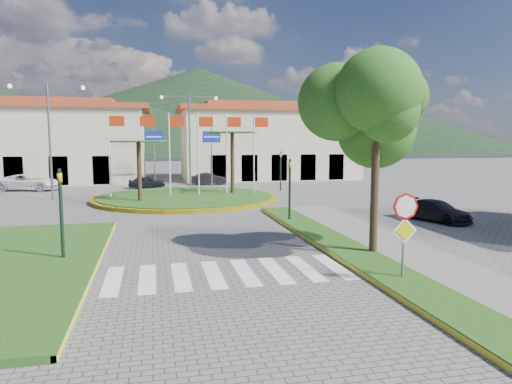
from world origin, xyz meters
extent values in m
plane|color=slate|center=(0.00, 0.00, 0.00)|extent=(160.00, 160.00, 0.00)
cube|color=gray|center=(6.00, 2.00, 0.07)|extent=(4.00, 28.00, 0.15)
cube|color=#244915|center=(4.80, 2.00, 0.09)|extent=(1.60, 28.00, 0.18)
cube|color=#244915|center=(-6.50, 6.00, 0.09)|extent=(5.00, 14.00, 0.18)
cube|color=silver|center=(0.00, 4.00, 0.01)|extent=(8.00, 3.00, 0.01)
cylinder|color=yellow|center=(0.00, 22.00, 0.12)|extent=(12.70, 12.70, 0.24)
cylinder|color=#244915|center=(0.00, 22.00, 0.15)|extent=(12.00, 12.00, 0.30)
cylinder|color=black|center=(-3.00, 20.00, 2.02)|extent=(0.28, 0.28, 4.05)
cylinder|color=black|center=(3.50, 23.00, 2.34)|extent=(0.28, 0.28, 4.68)
cylinder|color=silver|center=(-5.00, 22.50, 3.00)|extent=(0.10, 0.10, 6.00)
cube|color=red|center=(-4.45, 22.50, 5.40)|extent=(1.00, 0.03, 0.70)
cylinder|color=silver|center=(-3.00, 22.50, 3.00)|extent=(0.10, 0.10, 6.00)
cube|color=red|center=(-2.45, 22.50, 5.40)|extent=(1.00, 0.03, 0.70)
cylinder|color=silver|center=(-1.00, 22.50, 3.00)|extent=(0.10, 0.10, 6.00)
cube|color=red|center=(-0.45, 22.50, 5.40)|extent=(1.00, 0.03, 0.70)
cylinder|color=silver|center=(1.00, 22.50, 3.00)|extent=(0.10, 0.10, 6.00)
cube|color=red|center=(1.55, 22.50, 5.40)|extent=(1.00, 0.03, 0.70)
cylinder|color=silver|center=(3.00, 22.50, 3.00)|extent=(0.10, 0.10, 6.00)
cube|color=red|center=(3.55, 22.50, 5.40)|extent=(1.00, 0.03, 0.70)
cylinder|color=silver|center=(5.00, 22.50, 3.00)|extent=(0.10, 0.10, 6.00)
cube|color=red|center=(5.55, 22.50, 5.40)|extent=(1.00, 0.03, 0.70)
cylinder|color=slate|center=(4.90, 2.00, 1.25)|extent=(0.07, 0.07, 2.50)
cylinder|color=red|center=(4.90, 1.95, 2.25)|extent=(0.80, 0.03, 0.80)
cube|color=yellow|center=(4.90, 1.94, 1.55)|extent=(0.78, 0.03, 0.78)
cylinder|color=black|center=(5.50, 5.00, 2.20)|extent=(0.28, 0.28, 4.40)
ellipsoid|color=#1F4F15|center=(5.50, 5.00, 5.20)|extent=(3.60, 3.60, 3.20)
cylinder|color=black|center=(-5.20, 6.50, 1.60)|extent=(0.12, 0.12, 3.20)
imported|color=gold|center=(-5.20, 6.50, 2.60)|extent=(0.15, 0.18, 0.90)
cylinder|color=black|center=(4.50, 12.00, 1.60)|extent=(0.12, 0.12, 3.20)
imported|color=gold|center=(4.50, 12.00, 2.60)|extent=(0.15, 0.18, 0.90)
cylinder|color=black|center=(8.00, 26.00, 1.60)|extent=(0.12, 0.12, 3.20)
imported|color=gold|center=(8.00, 26.00, 2.60)|extent=(0.18, 0.15, 0.90)
cylinder|color=slate|center=(-2.00, 31.00, 2.60)|extent=(0.12, 0.12, 5.20)
cube|color=#1027B4|center=(-2.00, 30.94, 4.40)|extent=(1.60, 0.05, 1.00)
cylinder|color=slate|center=(3.00, 31.00, 2.60)|extent=(0.12, 0.12, 5.20)
cube|color=#1027B4|center=(3.00, 30.94, 4.40)|extent=(1.60, 0.05, 1.00)
cylinder|color=slate|center=(1.00, 30.00, 4.00)|extent=(0.16, 0.16, 8.00)
cube|color=slate|center=(-0.20, 30.00, 7.80)|extent=(2.40, 0.08, 0.08)
cube|color=slate|center=(2.20, 30.00, 7.80)|extent=(2.40, 0.08, 0.08)
cylinder|color=slate|center=(-9.00, 24.00, 4.00)|extent=(0.16, 0.16, 8.00)
cube|color=slate|center=(-10.20, 24.00, 7.80)|extent=(2.40, 0.08, 0.08)
cube|color=slate|center=(-7.80, 24.00, 7.80)|extent=(2.40, 0.08, 0.08)
cube|color=beige|center=(-14.00, 38.00, 3.50)|extent=(22.00, 9.00, 7.00)
cube|color=#9A411D|center=(-14.00, 38.00, 7.25)|extent=(23.32, 9.54, 0.50)
cube|color=#9A411D|center=(-14.00, 38.00, 7.75)|extent=(16.50, 4.95, 0.60)
cube|color=beige|center=(10.00, 38.00, 3.50)|extent=(18.00, 9.00, 7.00)
cube|color=#9A411D|center=(10.00, 38.00, 7.25)|extent=(19.08, 9.54, 0.50)
cube|color=#9A411D|center=(10.00, 38.00, 7.75)|extent=(13.50, 4.95, 0.60)
cone|color=black|center=(15.00, 160.00, 15.00)|extent=(180.00, 180.00, 30.00)
cone|color=black|center=(70.00, 135.00, 9.00)|extent=(120.00, 120.00, 18.00)
cone|color=black|center=(-10.00, 130.00, 8.00)|extent=(110.00, 110.00, 16.00)
imported|color=white|center=(-12.08, 30.66, 0.67)|extent=(5.22, 3.25, 1.35)
imported|color=black|center=(-2.69, 30.56, 0.53)|extent=(3.24, 1.58, 1.06)
imported|color=black|center=(2.90, 32.31, 0.55)|extent=(3.38, 1.36, 1.09)
imported|color=black|center=(12.00, 10.76, 0.53)|extent=(2.64, 3.97, 1.07)
camera|label=1|loc=(-2.15, -9.73, 4.16)|focal=32.00mm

